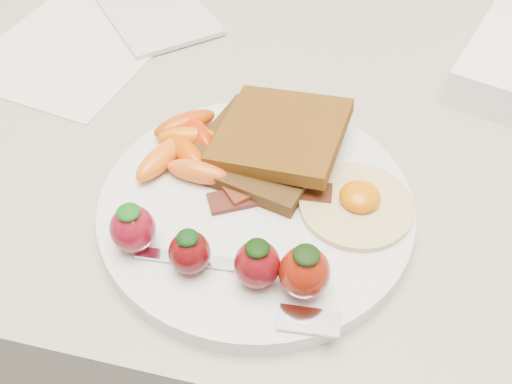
# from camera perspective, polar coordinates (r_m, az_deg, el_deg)

# --- Properties ---
(counter) EXTENTS (2.00, 0.60, 0.90)m
(counter) POSITION_cam_1_polar(r_m,az_deg,el_deg) (0.95, 2.23, -13.45)
(counter) COLOR gray
(counter) RESTS_ON ground
(plate) EXTENTS (0.27, 0.27, 0.02)m
(plate) POSITION_cam_1_polar(r_m,az_deg,el_deg) (0.49, 0.00, -1.48)
(plate) COLOR white
(plate) RESTS_ON counter
(toast_lower) EXTENTS (0.13, 0.13, 0.01)m
(toast_lower) POSITION_cam_1_polar(r_m,az_deg,el_deg) (0.52, 0.54, 4.11)
(toast_lower) COLOR black
(toast_lower) RESTS_ON plate
(toast_upper) EXTENTS (0.12, 0.12, 0.03)m
(toast_upper) POSITION_cam_1_polar(r_m,az_deg,el_deg) (0.52, 2.50, 5.89)
(toast_upper) COLOR #452810
(toast_upper) RESTS_ON toast_lower
(fried_egg) EXTENTS (0.12, 0.12, 0.02)m
(fried_egg) POSITION_cam_1_polar(r_m,az_deg,el_deg) (0.49, 10.08, -1.03)
(fried_egg) COLOR beige
(fried_egg) RESTS_ON plate
(bacon_strips) EXTENTS (0.11, 0.09, 0.01)m
(bacon_strips) POSITION_cam_1_polar(r_m,az_deg,el_deg) (0.49, 1.53, 0.50)
(bacon_strips) COLOR black
(bacon_strips) RESTS_ON plate
(baby_carrots) EXTENTS (0.09, 0.11, 0.02)m
(baby_carrots) POSITION_cam_1_polar(r_m,az_deg,el_deg) (0.52, -7.16, 4.64)
(baby_carrots) COLOR #E66405
(baby_carrots) RESTS_ON plate
(strawberries) EXTENTS (0.17, 0.05, 0.05)m
(strawberries) POSITION_cam_1_polar(r_m,az_deg,el_deg) (0.43, -3.12, -6.24)
(strawberries) COLOR maroon
(strawberries) RESTS_ON plate
(fork) EXTENTS (0.17, 0.05, 0.00)m
(fork) POSITION_cam_1_polar(r_m,az_deg,el_deg) (0.43, -0.72, -9.44)
(fork) COLOR silver
(fork) RESTS_ON plate
(paper_sheet) EXTENTS (0.23, 0.28, 0.00)m
(paper_sheet) POSITION_cam_1_polar(r_m,az_deg,el_deg) (0.73, -17.02, 14.28)
(paper_sheet) COLOR silver
(paper_sheet) RESTS_ON counter
(notepad) EXTENTS (0.20, 0.20, 0.01)m
(notepad) POSITION_cam_1_polar(r_m,az_deg,el_deg) (0.76, -9.95, 17.28)
(notepad) COLOR beige
(notepad) RESTS_ON paper_sheet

